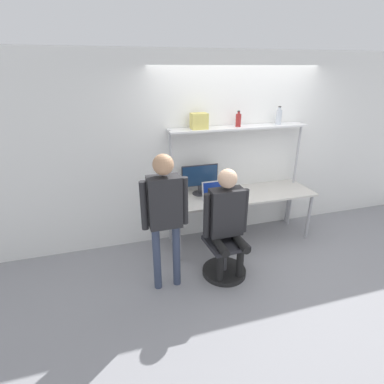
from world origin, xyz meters
TOP-DOWN VIEW (x-y plane):
  - ground_plane at (0.00, 0.00)m, footprint 12.00×12.00m
  - wall_back at (0.00, 0.73)m, footprint 8.00×0.06m
  - desk at (0.00, 0.36)m, footprint 2.16×0.68m
  - shelf_unit at (0.00, 0.55)m, footprint 2.05×0.27m
  - monitor at (-0.59, 0.53)m, footprint 0.54×0.22m
  - laptop at (-0.46, 0.26)m, footprint 0.32×0.26m
  - cell_phone at (-0.21, 0.23)m, footprint 0.07×0.15m
  - office_chair at (-0.54, -0.33)m, footprint 0.56×0.56m
  - person_seated at (-0.54, -0.38)m, footprint 0.57×0.47m
  - person_standing at (-1.29, -0.39)m, footprint 0.53×0.22m
  - bottle_red at (-0.03, 0.55)m, footprint 0.08×0.08m
  - bottle_clear at (0.61, 0.55)m, footprint 0.08×0.08m
  - storage_box at (-0.60, 0.55)m, footprint 0.22×0.16m

SIDE VIEW (x-z plane):
  - ground_plane at x=0.00m, z-range 0.00..0.00m
  - office_chair at x=-0.54m, z-range -0.18..0.76m
  - desk at x=0.00m, z-range 0.31..1.07m
  - cell_phone at x=-0.21m, z-range 0.76..0.77m
  - laptop at x=-0.46m, z-range 0.70..0.96m
  - person_seated at x=-0.54m, z-range 0.13..1.54m
  - monitor at x=-0.59m, z-range 0.78..1.22m
  - person_standing at x=-1.29m, z-range 0.23..1.89m
  - wall_back at x=0.00m, z-range 0.00..2.70m
  - shelf_unit at x=0.00m, z-range 0.64..2.34m
  - bottle_red at x=-0.03m, z-range 1.69..1.90m
  - storage_box at x=-0.60m, z-range 1.70..1.91m
  - bottle_clear at x=0.61m, z-range 1.68..1.94m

